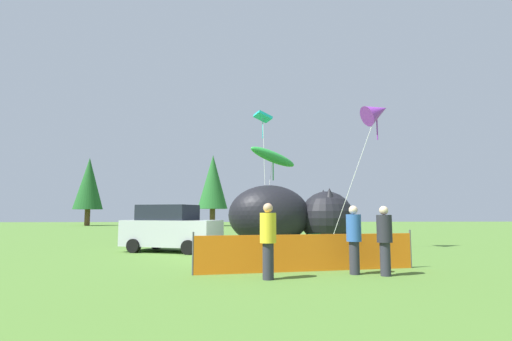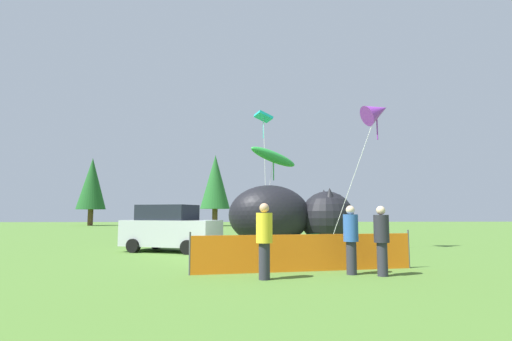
{
  "view_description": "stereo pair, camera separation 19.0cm",
  "coord_description": "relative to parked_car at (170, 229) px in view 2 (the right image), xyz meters",
  "views": [
    {
      "loc": [
        -0.33,
        -14.49,
        1.62
      ],
      "look_at": [
        0.77,
        5.02,
        3.71
      ],
      "focal_mm": 28.0,
      "sensor_mm": 36.0,
      "label": 1
    },
    {
      "loc": [
        -0.14,
        -14.5,
        1.62
      ],
      "look_at": [
        0.77,
        5.02,
        3.71
      ],
      "focal_mm": 28.0,
      "sensor_mm": 36.0,
      "label": 2
    }
  ],
  "objects": [
    {
      "name": "spectator_in_grey_shirt",
      "position": [
        5.87,
        -6.63,
        0.03
      ],
      "size": [
        0.4,
        0.4,
        1.82
      ],
      "color": "#2D2D38",
      "rests_on": "ground"
    },
    {
      "name": "parked_car",
      "position": [
        0.0,
        0.0,
        0.0
      ],
      "size": [
        4.38,
        3.09,
        1.97
      ],
      "rotation": [
        0.0,
        0.0,
        -0.36
      ],
      "color": "#B7BCC1",
      "rests_on": "ground"
    },
    {
      "name": "inflatable_cat",
      "position": [
        5.4,
        3.15,
        0.45
      ],
      "size": [
        6.42,
        3.05,
        3.04
      ],
      "rotation": [
        0.0,
        0.0,
        -0.0
      ],
      "color": "black",
      "rests_on": "ground"
    },
    {
      "name": "folding_chair",
      "position": [
        5.44,
        -3.09,
        -0.46
      ],
      "size": [
        0.71,
        0.71,
        0.89
      ],
      "rotation": [
        0.0,
        0.0,
        1.97
      ],
      "color": "#267F33",
      "rests_on": "ground"
    },
    {
      "name": "kite_teal_diamond",
      "position": [
        4.35,
        5.81,
        6.2
      ],
      "size": [
        1.16,
        2.57,
        7.57
      ],
      "color": "silver",
      "rests_on": "ground"
    },
    {
      "name": "ground_plane",
      "position": [
        2.98,
        -2.75,
        -0.96
      ],
      "size": [
        120.0,
        120.0,
        0.0
      ],
      "primitive_type": "plane",
      "color": "#4C752D"
    },
    {
      "name": "kite_purple_delta",
      "position": [
        9.24,
        0.46,
        5.29
      ],
      "size": [
        3.3,
        1.27,
        6.96
      ],
      "color": "silver",
      "rests_on": "ground"
    },
    {
      "name": "horizon_tree_east",
      "position": [
        -0.04,
        34.14,
        4.64
      ],
      "size": [
        3.82,
        3.82,
        9.12
      ],
      "color": "brown",
      "rests_on": "ground"
    },
    {
      "name": "safety_fence",
      "position": [
        4.76,
        -6.0,
        -0.45
      ],
      "size": [
        6.38,
        1.11,
        1.12
      ],
      "rotation": [
        0.0,
        0.0,
        0.17
      ],
      "color": "orange",
      "rests_on": "ground"
    },
    {
      "name": "spectator_in_green_shirt",
      "position": [
        6.59,
        -6.94,
        0.02
      ],
      "size": [
        0.39,
        0.39,
        1.8
      ],
      "color": "#2D2D38",
      "rests_on": "ground"
    },
    {
      "name": "spectator_in_red_shirt",
      "position": [
        3.51,
        -7.33,
        0.06
      ],
      "size": [
        0.41,
        0.41,
        1.86
      ],
      "color": "#2D2D38",
      "rests_on": "ground"
    },
    {
      "name": "horizon_tree_west",
      "position": [
        -16.32,
        35.99,
        4.49
      ],
      "size": [
        3.72,
        3.72,
        8.88
      ],
      "color": "brown",
      "rests_on": "ground"
    },
    {
      "name": "kite_green_fish",
      "position": [
        4.83,
        4.59,
        3.75
      ],
      "size": [
        2.97,
        1.96,
        5.43
      ],
      "color": "silver",
      "rests_on": "ground"
    }
  ]
}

